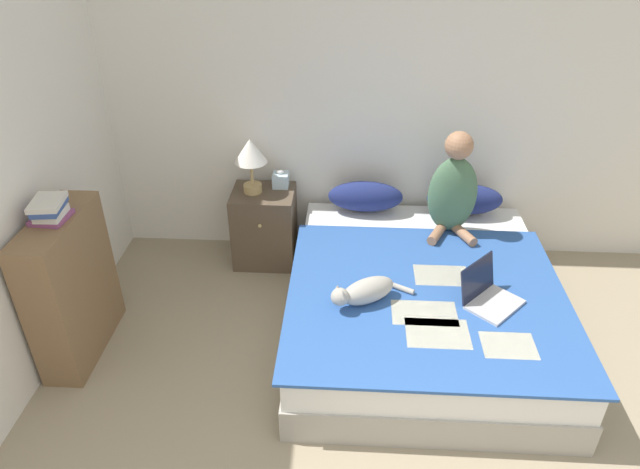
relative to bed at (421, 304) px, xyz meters
name	(u,v)px	position (x,y,z in m)	size (l,w,h in m)	color
wall_back	(385,98)	(-0.27, 1.07, 1.06)	(5.20, 0.05, 2.55)	silver
bed	(421,304)	(0.00, 0.00, 0.00)	(1.74, 2.00, 0.44)	#9E998E
pillow_near	(365,197)	(-0.38, 0.87, 0.34)	(0.58, 0.23, 0.24)	navy
pillow_far	(465,199)	(0.38, 0.87, 0.34)	(0.58, 0.23, 0.24)	navy
person_sitting	(453,189)	(0.23, 0.60, 0.56)	(0.36, 0.34, 0.76)	#476B4C
cat_tabby	(364,291)	(-0.39, -0.29, 0.30)	(0.52, 0.34, 0.17)	#A8A399
laptop_open	(489,295)	(0.36, -0.24, 0.28)	(0.43, 0.43, 0.25)	#B7B7BC
nightstand	(265,227)	(-1.17, 0.80, 0.09)	(0.48, 0.43, 0.61)	brown
table_lamp	(251,155)	(-1.24, 0.80, 0.70)	(0.24, 0.24, 0.43)	tan
tissue_box	(281,180)	(-1.04, 0.90, 0.45)	(0.12, 0.12, 0.14)	silver
bookshelf	(71,287)	(-2.21, -0.30, 0.27)	(0.25, 0.74, 0.97)	brown
book_stack_top	(50,210)	(-2.21, -0.30, 0.81)	(0.20, 0.25, 0.13)	#844270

